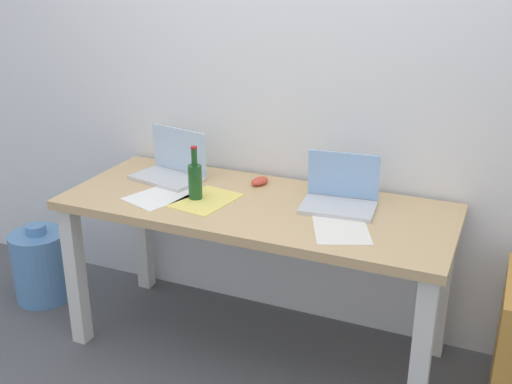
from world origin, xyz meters
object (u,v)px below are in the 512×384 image
object	(u,v)px
desk	(256,224)
computer_mouse	(260,181)
laptop_left	(171,168)
beer_bottle	(195,180)
laptop_right	(340,196)
water_cooler_jug	(41,265)

from	to	relation	value
desk	computer_mouse	size ratio (longest dim) A/B	16.96
laptop_left	beer_bottle	world-z (taller)	beer_bottle
beer_bottle	laptop_right	bearing A→B (deg)	14.97
laptop_left	computer_mouse	bearing A→B (deg)	11.99
laptop_left	beer_bottle	distance (m)	0.30
computer_mouse	desk	bearing A→B (deg)	-54.57
laptop_right	computer_mouse	bearing A→B (deg)	164.96
desk	beer_bottle	world-z (taller)	beer_bottle
beer_bottle	laptop_left	bearing A→B (deg)	141.38
water_cooler_jug	computer_mouse	bearing A→B (deg)	12.47
laptop_left	water_cooler_jug	size ratio (longest dim) A/B	0.84
desk	laptop_left	size ratio (longest dim) A/B	4.73
desk	laptop_right	distance (m)	0.39
beer_bottle	water_cooler_jug	xyz separation A→B (m)	(-0.97, 0.02, -0.63)
desk	beer_bottle	bearing A→B (deg)	-167.04
laptop_left	computer_mouse	xyz separation A→B (m)	(0.42, 0.09, -0.04)
computer_mouse	water_cooler_jug	bearing A→B (deg)	-150.97
computer_mouse	water_cooler_jug	distance (m)	1.31
laptop_left	water_cooler_jug	bearing A→B (deg)	-167.25
water_cooler_jug	desk	bearing A→B (deg)	1.96
laptop_left	laptop_right	distance (m)	0.84
water_cooler_jug	beer_bottle	bearing A→B (deg)	-1.09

